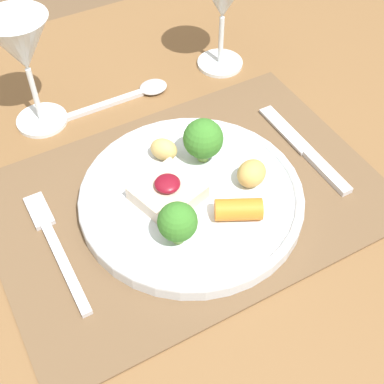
% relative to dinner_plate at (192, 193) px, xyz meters
% --- Properties ---
extents(dining_table, '(1.18, 0.98, 0.74)m').
position_rel_dinner_plate_xyz_m(dining_table, '(-0.00, 0.01, -0.12)').
color(dining_table, brown).
rests_on(dining_table, ground_plane).
extents(placemat, '(0.49, 0.34, 0.00)m').
position_rel_dinner_plate_xyz_m(placemat, '(-0.00, 0.01, -0.02)').
color(placemat, brown).
rests_on(placemat, dining_table).
extents(dinner_plate, '(0.28, 0.28, 0.08)m').
position_rel_dinner_plate_xyz_m(dinner_plate, '(0.00, 0.00, 0.00)').
color(dinner_plate, silver).
rests_on(dinner_plate, placemat).
extents(fork, '(0.02, 0.19, 0.01)m').
position_rel_dinner_plate_xyz_m(fork, '(-0.17, 0.02, -0.01)').
color(fork, silver).
rests_on(fork, placemat).
extents(knife, '(0.02, 0.19, 0.01)m').
position_rel_dinner_plate_xyz_m(knife, '(0.18, -0.00, -0.01)').
color(knife, silver).
rests_on(knife, placemat).
extents(spoon, '(0.17, 0.04, 0.01)m').
position_rel_dinner_plate_xyz_m(spoon, '(0.03, 0.23, -0.01)').
color(spoon, silver).
rests_on(spoon, dining_table).
extents(wine_glass_far, '(0.08, 0.08, 0.17)m').
position_rel_dinner_plate_xyz_m(wine_glass_far, '(-0.12, 0.24, 0.10)').
color(wine_glass_far, white).
rests_on(wine_glass_far, dining_table).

